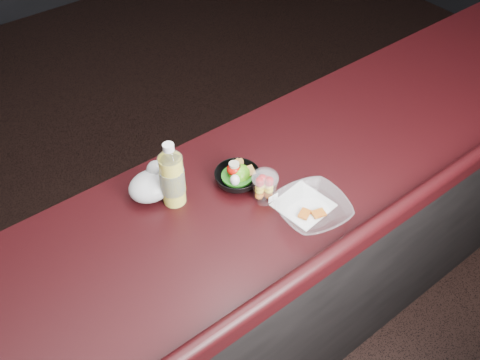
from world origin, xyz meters
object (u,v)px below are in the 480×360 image
fruit_cup (265,186)px  green_apple (240,175)px  snack_bowl (237,177)px  takeout_bowl (312,209)px  lemonade_bottle (172,178)px

fruit_cup → green_apple: bearing=96.8°
green_apple → snack_bowl: (-0.01, 0.00, -0.01)m
green_apple → snack_bowl: size_ratio=0.39×
snack_bowl → takeout_bowl: bearing=-69.1°
lemonade_bottle → takeout_bowl: (0.31, -0.33, -0.07)m
snack_bowl → lemonade_bottle: bearing=163.5°
snack_bowl → takeout_bowl: 0.28m
lemonade_bottle → fruit_cup: 0.30m
green_apple → snack_bowl: snack_bowl is taller
lemonade_bottle → green_apple: bearing=-16.1°
fruit_cup → snack_bowl: (-0.03, 0.12, -0.04)m
takeout_bowl → snack_bowl: bearing=110.9°
lemonade_bottle → takeout_bowl: size_ratio=0.92×
green_apple → takeout_bowl: (0.09, -0.26, -0.01)m
fruit_cup → green_apple: size_ratio=1.56×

